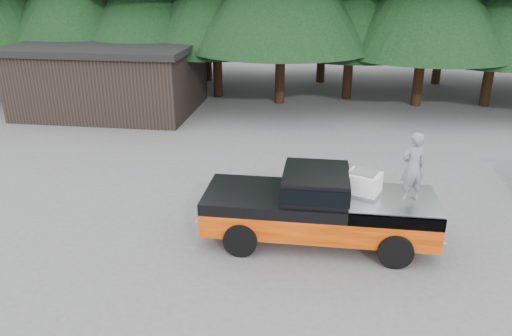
# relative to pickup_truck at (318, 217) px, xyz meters

# --- Properties ---
(ground) EXTENTS (120.00, 120.00, 0.00)m
(ground) POSITION_rel_pickup_truck_xyz_m (-1.35, -0.47, -0.67)
(ground) COLOR #4C4C4F
(ground) RESTS_ON ground
(pickup_truck) EXTENTS (6.00, 2.04, 1.33)m
(pickup_truck) POSITION_rel_pickup_truck_xyz_m (0.00, 0.00, 0.00)
(pickup_truck) COLOR #ED580C
(pickup_truck) RESTS_ON ground
(truck_cab) EXTENTS (1.66, 1.90, 0.59)m
(truck_cab) POSITION_rel_pickup_truck_xyz_m (-0.10, 0.00, 0.96)
(truck_cab) COLOR black
(truck_cab) RESTS_ON pickup_truck
(air_compressor) EXTENTS (0.98, 0.91, 0.54)m
(air_compressor) POSITION_rel_pickup_truck_xyz_m (1.07, 0.15, 0.94)
(air_compressor) COLOR silver
(air_compressor) RESTS_ON pickup_truck
(man_on_bed) EXTENTS (0.75, 0.63, 1.73)m
(man_on_bed) POSITION_rel_pickup_truck_xyz_m (2.18, -0.04, 1.53)
(man_on_bed) COLOR slate
(man_on_bed) RESTS_ON pickup_truck
(utility_building) EXTENTS (8.40, 6.40, 3.30)m
(utility_building) POSITION_rel_pickup_truck_xyz_m (-10.35, 11.53, 1.00)
(utility_building) COLOR black
(utility_building) RESTS_ON ground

